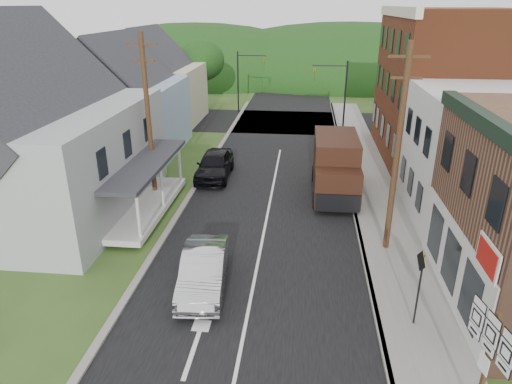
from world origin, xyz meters
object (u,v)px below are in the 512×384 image
(delivery_van, at_px, (336,167))
(warning_sign, at_px, (420,278))
(silver_sedan, at_px, (204,270))
(route_sign_cluster, at_px, (488,351))
(dark_sedan, at_px, (215,165))

(delivery_van, distance_m, warning_sign, 11.75)
(silver_sedan, xyz_separation_m, route_sign_cluster, (8.42, -5.20, 1.48))
(dark_sedan, bearing_deg, delivery_van, -15.95)
(delivery_van, xyz_separation_m, warning_sign, (2.11, -11.56, 0.27))
(silver_sedan, height_order, warning_sign, warning_sign)
(route_sign_cluster, xyz_separation_m, warning_sign, (-0.83, 3.67, -0.29))
(silver_sedan, height_order, route_sign_cluster, route_sign_cluster)
(delivery_van, bearing_deg, dark_sedan, 164.63)
(silver_sedan, distance_m, dark_sedan, 12.18)
(silver_sedan, bearing_deg, route_sign_cluster, -37.30)
(delivery_van, distance_m, route_sign_cluster, 15.52)
(route_sign_cluster, distance_m, warning_sign, 3.78)
(silver_sedan, height_order, delivery_van, delivery_van)
(dark_sedan, bearing_deg, warning_sign, -55.74)
(warning_sign, bearing_deg, route_sign_cluster, -84.23)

